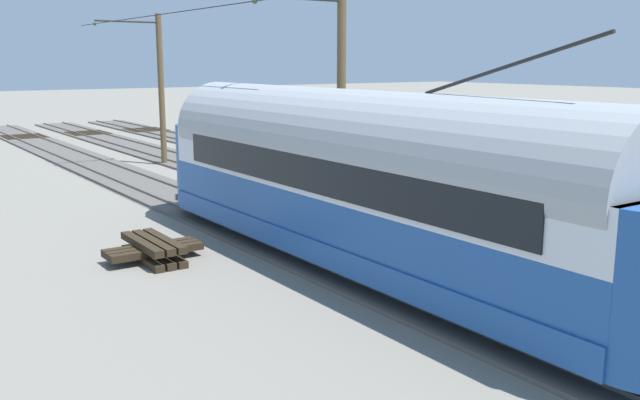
% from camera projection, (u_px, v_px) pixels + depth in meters
% --- Properties ---
extents(ground_plane, '(220.00, 220.00, 0.00)m').
position_uv_depth(ground_plane, '(363.00, 213.00, 23.19)').
color(ground_plane, gray).
extents(track_streetcar_siding, '(2.80, 80.00, 0.18)m').
position_uv_depth(track_streetcar_siding, '(447.00, 197.00, 25.73)').
color(track_streetcar_siding, '#56514C').
rests_on(track_streetcar_siding, ground).
extents(track_adjacent_siding, '(2.80, 80.00, 0.18)m').
position_uv_depth(track_adjacent_siding, '(358.00, 210.00, 23.43)').
color(track_adjacent_siding, '#56514C').
rests_on(track_adjacent_siding, ground).
extents(track_third_siding, '(2.80, 80.00, 0.18)m').
position_uv_depth(track_third_siding, '(249.00, 226.00, 21.14)').
color(track_third_siding, '#56514C').
rests_on(track_third_siding, ground).
extents(vintage_streetcar, '(2.65, 17.38, 5.24)m').
position_uv_depth(vintage_streetcar, '(358.00, 178.00, 16.36)').
color(vintage_streetcar, '#1E4C93').
rests_on(vintage_streetcar, ground).
extents(catenary_pole_foreground, '(3.20, 0.28, 7.12)m').
position_uv_depth(catenary_pole_foreground, '(159.00, 87.00, 33.29)').
color(catenary_pole_foreground, brown).
rests_on(catenary_pole_foreground, ground).
extents(catenary_pole_mid_near, '(3.20, 0.28, 7.12)m').
position_uv_depth(catenary_pole_mid_near, '(339.00, 101.00, 21.52)').
color(catenary_pole_mid_near, brown).
rests_on(catenary_pole_mid_near, ground).
extents(overhead_wire_run, '(2.99, 18.54, 0.18)m').
position_uv_depth(overhead_wire_run, '(153.00, 16.00, 25.88)').
color(overhead_wire_run, black).
rests_on(overhead_wire_run, ground).
extents(spare_tie_stack, '(2.40, 2.40, 0.54)m').
position_uv_depth(spare_tie_stack, '(153.00, 249.00, 17.70)').
color(spare_tie_stack, '#2D2316').
rests_on(spare_tie_stack, ground).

